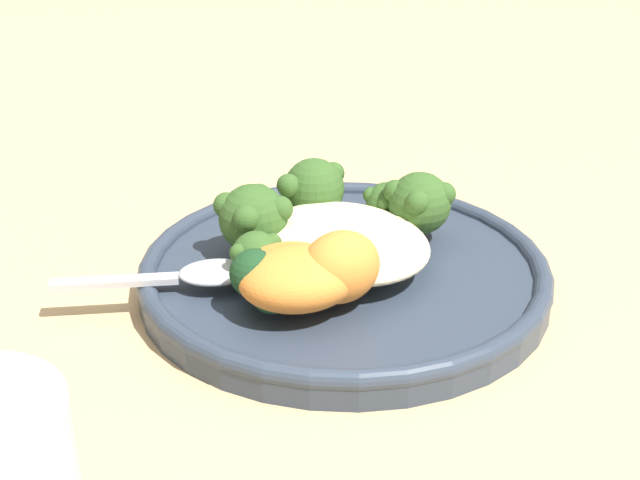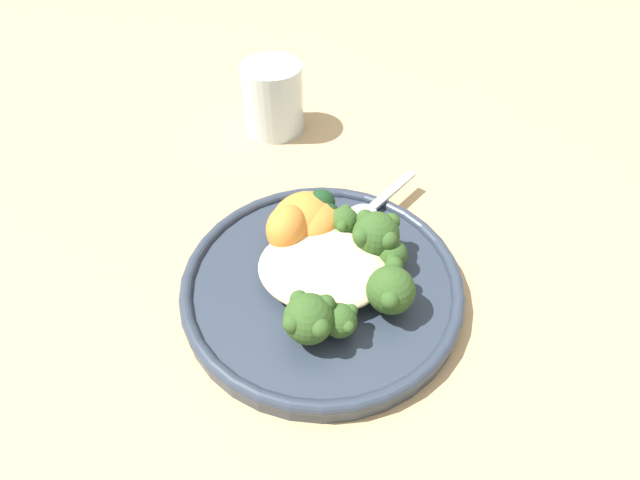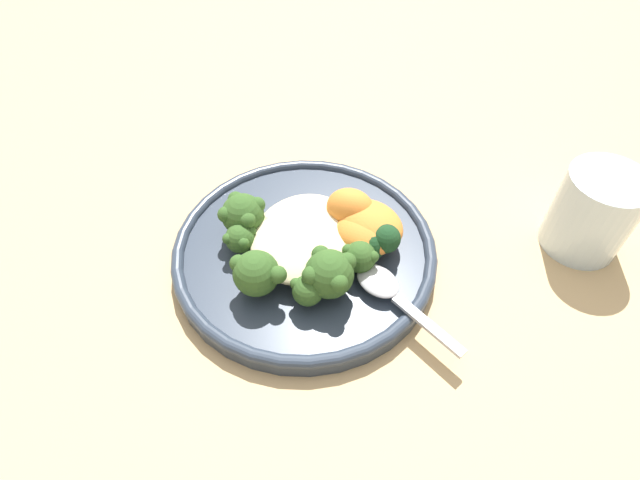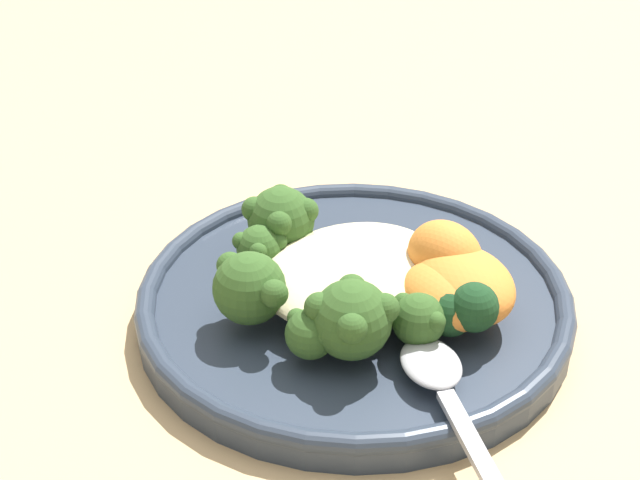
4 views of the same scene
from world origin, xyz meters
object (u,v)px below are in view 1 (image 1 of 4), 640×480
at_px(broccoli_stalk_4, 271,225).
at_px(broccoli_stalk_5, 291,257).
at_px(sweet_potato_chunk_1, 298,278).
at_px(sweet_potato_chunk_2, 340,267).
at_px(kale_tuft, 274,276).
at_px(broccoli_stalk_3, 288,231).
at_px(broccoli_stalk_2, 319,198).
at_px(broccoli_stalk_0, 406,214).
at_px(quinoa_mound, 344,241).
at_px(broccoli_stalk_1, 378,218).
at_px(plate, 342,274).
at_px(sweet_potato_chunk_0, 288,271).
at_px(spoon, 197,274).

distance_m(broccoli_stalk_4, broccoli_stalk_5, 0.03).
xyz_separation_m(sweet_potato_chunk_1, sweet_potato_chunk_2, (-0.01, -0.02, 0.00)).
bearing_deg(kale_tuft, broccoli_stalk_3, -40.66).
bearing_deg(broccoli_stalk_4, broccoli_stalk_2, -97.21).
bearing_deg(broccoli_stalk_0, quinoa_mound, 163.46).
height_order(quinoa_mound, broccoli_stalk_0, broccoli_stalk_0).
bearing_deg(kale_tuft, broccoli_stalk_1, -72.00).
bearing_deg(quinoa_mound, sweet_potato_chunk_2, 140.34).
bearing_deg(broccoli_stalk_4, broccoli_stalk_5, 139.47).
relative_size(plate, broccoli_stalk_2, 2.34).
relative_size(broccoli_stalk_0, sweet_potato_chunk_2, 2.44).
distance_m(broccoli_stalk_1, kale_tuft, 0.11).
height_order(plate, sweet_potato_chunk_2, sweet_potato_chunk_2).
height_order(broccoli_stalk_4, kale_tuft, broccoli_stalk_4).
distance_m(broccoli_stalk_3, sweet_potato_chunk_0, 0.06).
bearing_deg(broccoli_stalk_0, spoon, 154.09).
relative_size(quinoa_mound, kale_tuft, 2.34).
bearing_deg(spoon, broccoli_stalk_3, -146.58).
xyz_separation_m(quinoa_mound, broccoli_stalk_4, (0.03, 0.03, 0.01)).
relative_size(broccoli_stalk_2, sweet_potato_chunk_1, 1.63).
bearing_deg(broccoli_stalk_1, quinoa_mound, 166.97).
distance_m(sweet_potato_chunk_0, kale_tuft, 0.01).
xyz_separation_m(quinoa_mound, sweet_potato_chunk_2, (-0.04, 0.03, 0.01)).
height_order(broccoli_stalk_0, sweet_potato_chunk_1, broccoli_stalk_0).
relative_size(quinoa_mound, broccoli_stalk_2, 1.05).
distance_m(quinoa_mound, spoon, 0.09).
bearing_deg(broccoli_stalk_3, kale_tuft, 125.81).
height_order(broccoli_stalk_5, sweet_potato_chunk_1, sweet_potato_chunk_1).
bearing_deg(broccoli_stalk_5, broccoli_stalk_2, -111.65).
distance_m(quinoa_mound, kale_tuft, 0.07).
xyz_separation_m(broccoli_stalk_2, sweet_potato_chunk_2, (-0.09, 0.05, 0.00)).
bearing_deg(broccoli_stalk_1, spoon, 140.77).
relative_size(plate, sweet_potato_chunk_1, 3.80).
distance_m(broccoli_stalk_1, broccoli_stalk_5, 0.08).
bearing_deg(plate, sweet_potato_chunk_0, 109.27).
bearing_deg(kale_tuft, broccoli_stalk_2, -49.21).
xyz_separation_m(broccoli_stalk_0, sweet_potato_chunk_2, (-0.04, 0.08, 0.00)).
distance_m(broccoli_stalk_0, sweet_potato_chunk_0, 0.10).
bearing_deg(plate, broccoli_stalk_4, 44.88).
bearing_deg(broccoli_stalk_2, plate, -179.93).
xyz_separation_m(broccoli_stalk_0, broccoli_stalk_4, (0.03, 0.08, 0.00)).
bearing_deg(quinoa_mound, broccoli_stalk_1, -70.04).
bearing_deg(sweet_potato_chunk_2, kale_tuft, 55.97).
bearing_deg(kale_tuft, plate, -73.10).
distance_m(broccoli_stalk_0, broccoli_stalk_5, 0.09).
height_order(plate, kale_tuft, kale_tuft).
distance_m(quinoa_mound, sweet_potato_chunk_2, 0.05).
bearing_deg(sweet_potato_chunk_0, kale_tuft, 94.16).
xyz_separation_m(broccoli_stalk_2, spoon, (-0.02, 0.10, -0.01)).
relative_size(plate, broccoli_stalk_1, 2.87).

